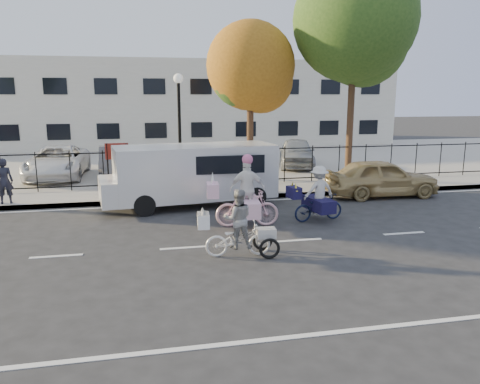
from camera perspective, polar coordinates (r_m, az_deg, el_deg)
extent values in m
plane|color=#333334|center=(11.74, -6.82, -6.79)|extent=(120.00, 120.00, 0.00)
cube|color=#A8A399|center=(16.58, -8.39, -1.02)|extent=(60.00, 0.10, 0.15)
cube|color=#A8A399|center=(17.60, -8.61, -0.28)|extent=(60.00, 2.20, 0.15)
cube|color=#A8A399|center=(26.37, -9.76, 3.72)|extent=(60.00, 15.60, 0.15)
cube|color=silver|center=(36.11, -10.57, 10.52)|extent=(34.00, 10.00, 6.00)
cylinder|color=black|center=(18.02, -7.35, 6.72)|extent=(0.12, 0.12, 4.00)
sphere|color=white|center=(17.96, -7.54, 13.57)|extent=(0.36, 0.36, 0.36)
cylinder|color=black|center=(18.14, -15.80, 2.90)|extent=(0.06, 0.06, 1.80)
cylinder|color=black|center=(18.10, -13.58, 3.00)|extent=(0.06, 0.06, 1.80)
cube|color=#59140F|center=(18.04, -14.79, 4.83)|extent=(0.85, 0.04, 0.60)
imported|color=white|center=(11.00, -0.25, -5.80)|extent=(1.57, 0.65, 0.80)
imported|color=white|center=(10.86, -0.25, -3.30)|extent=(0.72, 0.58, 1.40)
cube|color=white|center=(10.80, -4.49, -3.46)|extent=(0.31, 0.51, 0.32)
cone|color=white|center=(10.85, -4.59, -2.23)|extent=(0.12, 0.12, 0.16)
cone|color=white|center=(10.64, -4.44, -2.50)|extent=(0.12, 0.12, 0.16)
torus|color=black|center=(10.86, 3.61, -6.90)|extent=(0.50, 0.11, 0.50)
torus|color=black|center=(11.43, 2.78, -5.92)|extent=(0.50, 0.11, 0.50)
cube|color=white|center=(11.06, 3.20, -5.00)|extent=(0.47, 0.35, 0.22)
imported|color=#F0B7C3|center=(13.36, 0.90, -1.97)|extent=(1.86, 0.70, 1.09)
imported|color=white|center=(13.23, 0.91, 0.36)|extent=(1.05, 0.52, 1.72)
cube|color=#E6AFC9|center=(13.16, -3.35, 0.24)|extent=(0.39, 0.63, 0.39)
cone|color=silver|center=(13.09, -3.37, 1.74)|extent=(0.13, 0.13, 0.35)
cube|color=#E6AFC9|center=(13.34, 0.90, -1.74)|extent=(0.74, 1.47, 0.44)
sphere|color=#DA6798|center=(13.09, 0.92, 3.98)|extent=(0.31, 0.31, 0.31)
imported|color=black|center=(14.21, 9.53, -1.81)|extent=(1.66, 0.80, 0.84)
imported|color=silver|center=(14.10, 9.61, 0.23)|extent=(1.02, 0.69, 1.46)
cube|color=#141138|center=(13.70, 6.59, -0.05)|extent=(0.36, 0.55, 0.33)
cone|color=gold|center=(13.82, 6.39, 0.84)|extent=(0.11, 0.22, 0.30)
cone|color=gold|center=(13.51, 6.83, 0.58)|extent=(0.11, 0.22, 0.30)
cube|color=#141138|center=(14.19, 9.55, -1.45)|extent=(0.70, 1.27, 0.37)
cube|color=white|center=(15.86, -5.47, 2.51)|extent=(5.50, 2.63, 1.76)
cube|color=white|center=(15.90, -15.83, 0.34)|extent=(0.73, 1.96, 0.78)
cylinder|color=black|center=(15.08, -12.08, -1.41)|extent=(0.71, 0.34, 0.69)
cylinder|color=black|center=(16.77, -12.08, -0.08)|extent=(0.71, 0.34, 0.69)
cylinder|color=black|center=(15.50, 1.80, -0.79)|extent=(0.71, 0.34, 0.69)
cylinder|color=black|center=(17.14, 0.45, 0.45)|extent=(0.71, 0.34, 0.69)
imported|color=tan|center=(18.08, 16.87, 1.68)|extent=(4.15, 1.75, 1.40)
imported|color=black|center=(17.34, -26.81, 1.20)|extent=(0.60, 0.43, 1.53)
imported|color=white|center=(21.94, -21.36, 3.46)|extent=(2.38, 4.98, 1.37)
imported|color=#4D4E55|center=(21.31, -14.87, 3.59)|extent=(1.63, 4.10, 1.33)
imported|color=#9CA0A3|center=(23.68, 6.93, 4.80)|extent=(2.74, 4.44, 1.41)
cylinder|color=#442D1D|center=(19.87, 1.24, 7.23)|extent=(0.28, 0.28, 4.26)
sphere|color=#9F6219|center=(19.84, 1.28, 15.14)|extent=(3.65, 3.65, 3.65)
sphere|color=#9F6219|center=(20.12, 2.56, 13.35)|extent=(2.68, 2.68, 2.68)
cylinder|color=#442D1D|center=(20.31, 13.31, 9.22)|extent=(0.28, 0.28, 5.82)
sphere|color=#385B1E|center=(20.50, 13.84, 19.72)|extent=(4.99, 4.99, 4.99)
sphere|color=#385B1E|center=(20.79, 14.78, 17.24)|extent=(3.66, 3.66, 3.66)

